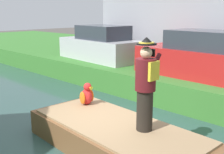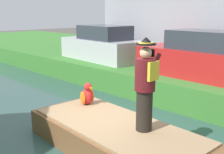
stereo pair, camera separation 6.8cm
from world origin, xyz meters
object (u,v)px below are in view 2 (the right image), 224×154
at_px(boat, 116,137).
at_px(parked_car_silver, 102,45).
at_px(parked_car_red, 200,57).
at_px(person_pirate, 145,85).
at_px(parrot_plush, 87,95).

bearing_deg(boat, parked_car_silver, 49.66).
distance_m(boat, parked_car_red, 4.62).
bearing_deg(person_pirate, boat, 106.62).
relative_size(boat, person_pirate, 2.31).
bearing_deg(parrot_plush, parked_car_red, -12.64).
distance_m(boat, parrot_plush, 1.57).
height_order(parrot_plush, parked_car_silver, parked_car_silver).
distance_m(boat, parked_car_silver, 6.96).
height_order(person_pirate, parked_car_red, person_pirate).
bearing_deg(boat, parrot_plush, 74.25).
relative_size(boat, parked_car_red, 1.06).
distance_m(boat, person_pirate, 1.39).
distance_m(person_pirate, parked_car_silver, 7.22).
xyz_separation_m(parrot_plush, parked_car_silver, (4.04, 3.81, 0.61)).
bearing_deg(parked_car_red, parrot_plush, 167.36).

